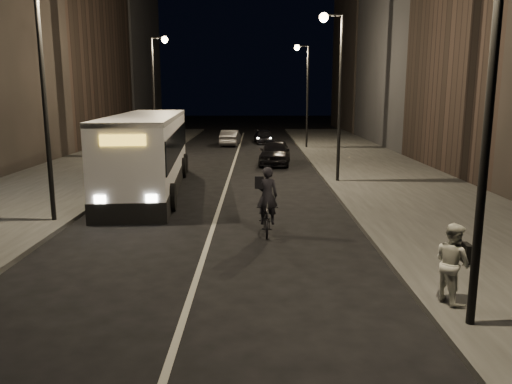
{
  "coord_description": "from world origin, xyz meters",
  "views": [
    {
      "loc": [
        1.49,
        -12.92,
        4.51
      ],
      "look_at": [
        1.47,
        2.24,
        1.5
      ],
      "focal_mm": 35.0,
      "sensor_mm": 36.0,
      "label": 1
    }
  ],
  "objects_px": {
    "city_bus": "(148,149)",
    "car_near": "(275,152)",
    "streetlight_right_far": "(304,82)",
    "streetlight_left_near": "(50,67)",
    "streetlight_right_mid": "(335,75)",
    "streetlight_left_far": "(157,81)",
    "car_mid": "(230,138)",
    "cyclist_on_bicycle": "(267,212)",
    "car_far": "(264,137)",
    "pedestrian_woman": "(453,263)",
    "streetlight_right_near": "(480,43)"
  },
  "relations": [
    {
      "from": "streetlight_right_mid",
      "to": "streetlight_left_near",
      "type": "height_order",
      "value": "same"
    },
    {
      "from": "cyclist_on_bicycle",
      "to": "pedestrian_woman",
      "type": "height_order",
      "value": "cyclist_on_bicycle"
    },
    {
      "from": "car_mid",
      "to": "car_near",
      "type": "bearing_deg",
      "value": 109.82
    },
    {
      "from": "streetlight_right_mid",
      "to": "pedestrian_woman",
      "type": "bearing_deg",
      "value": -88.97
    },
    {
      "from": "streetlight_right_mid",
      "to": "streetlight_left_far",
      "type": "xyz_separation_m",
      "value": [
        -10.66,
        10.0,
        0.0
      ]
    },
    {
      "from": "car_near",
      "to": "streetlight_right_far",
      "type": "bearing_deg",
      "value": 78.79
    },
    {
      "from": "city_bus",
      "to": "car_near",
      "type": "height_order",
      "value": "city_bus"
    },
    {
      "from": "streetlight_right_near",
      "to": "car_mid",
      "type": "xyz_separation_m",
      "value": [
        -6.13,
        34.8,
        -4.67
      ]
    },
    {
      "from": "city_bus",
      "to": "streetlight_left_far",
      "type": "bearing_deg",
      "value": 93.49
    },
    {
      "from": "streetlight_left_near",
      "to": "streetlight_right_far",
      "type": "bearing_deg",
      "value": 66.04
    },
    {
      "from": "streetlight_right_mid",
      "to": "city_bus",
      "type": "bearing_deg",
      "value": -170.02
    },
    {
      "from": "streetlight_left_far",
      "to": "cyclist_on_bicycle",
      "type": "bearing_deg",
      "value": -69.6
    },
    {
      "from": "streetlight_right_far",
      "to": "city_bus",
      "type": "xyz_separation_m",
      "value": [
        -8.93,
        -17.57,
        -3.44
      ]
    },
    {
      "from": "city_bus",
      "to": "streetlight_right_mid",
      "type": "bearing_deg",
      "value": 4.96
    },
    {
      "from": "streetlight_right_far",
      "to": "cyclist_on_bicycle",
      "type": "bearing_deg",
      "value": -97.9
    },
    {
      "from": "streetlight_right_mid",
      "to": "car_far",
      "type": "distance_m",
      "value": 21.55
    },
    {
      "from": "streetlight_right_mid",
      "to": "streetlight_right_far",
      "type": "xyz_separation_m",
      "value": [
        0.0,
        16.0,
        0.0
      ]
    },
    {
      "from": "city_bus",
      "to": "pedestrian_woman",
      "type": "height_order",
      "value": "city_bus"
    },
    {
      "from": "streetlight_right_far",
      "to": "car_far",
      "type": "relative_size",
      "value": 2.06
    },
    {
      "from": "cyclist_on_bicycle",
      "to": "pedestrian_woman",
      "type": "xyz_separation_m",
      "value": [
        3.77,
        -5.72,
        0.27
      ]
    },
    {
      "from": "streetlight_left_near",
      "to": "car_near",
      "type": "relative_size",
      "value": 1.74
    },
    {
      "from": "car_far",
      "to": "cyclist_on_bicycle",
      "type": "bearing_deg",
      "value": -96.83
    },
    {
      "from": "car_near",
      "to": "car_far",
      "type": "bearing_deg",
      "value": 97.15
    },
    {
      "from": "car_near",
      "to": "streetlight_right_mid",
      "type": "bearing_deg",
      "value": -63.89
    },
    {
      "from": "streetlight_right_far",
      "to": "car_near",
      "type": "bearing_deg",
      "value": -106.29
    },
    {
      "from": "streetlight_right_near",
      "to": "pedestrian_woman",
      "type": "height_order",
      "value": "streetlight_right_near"
    },
    {
      "from": "streetlight_right_near",
      "to": "streetlight_left_near",
      "type": "relative_size",
      "value": 1.0
    },
    {
      "from": "car_far",
      "to": "streetlight_right_near",
      "type": "bearing_deg",
      "value": -91.26
    },
    {
      "from": "city_bus",
      "to": "car_mid",
      "type": "xyz_separation_m",
      "value": [
        2.8,
        20.37,
        -1.24
      ]
    },
    {
      "from": "city_bus",
      "to": "car_far",
      "type": "xyz_separation_m",
      "value": [
        5.77,
        22.35,
        -1.35
      ]
    },
    {
      "from": "streetlight_left_far",
      "to": "pedestrian_woman",
      "type": "distance_m",
      "value": 27.6
    },
    {
      "from": "pedestrian_woman",
      "to": "car_near",
      "type": "bearing_deg",
      "value": -11.46
    },
    {
      "from": "streetlight_left_near",
      "to": "car_near",
      "type": "height_order",
      "value": "streetlight_left_near"
    },
    {
      "from": "streetlight_right_near",
      "to": "car_far",
      "type": "distance_m",
      "value": 37.22
    },
    {
      "from": "pedestrian_woman",
      "to": "car_far",
      "type": "xyz_separation_m",
      "value": [
        -3.43,
        35.74,
        -0.45
      ]
    },
    {
      "from": "cyclist_on_bicycle",
      "to": "car_near",
      "type": "distance_m",
      "value": 16.18
    },
    {
      "from": "streetlight_right_far",
      "to": "streetlight_left_near",
      "type": "distance_m",
      "value": 26.26
    },
    {
      "from": "streetlight_right_mid",
      "to": "streetlight_left_far",
      "type": "height_order",
      "value": "same"
    },
    {
      "from": "streetlight_right_far",
      "to": "car_far",
      "type": "xyz_separation_m",
      "value": [
        -3.16,
        4.77,
        -4.79
      ]
    },
    {
      "from": "car_far",
      "to": "pedestrian_woman",
      "type": "bearing_deg",
      "value": -90.69
    },
    {
      "from": "streetlight_left_far",
      "to": "pedestrian_woman",
      "type": "relative_size",
      "value": 4.73
    },
    {
      "from": "streetlight_right_mid",
      "to": "streetlight_left_far",
      "type": "distance_m",
      "value": 14.62
    },
    {
      "from": "streetlight_left_far",
      "to": "car_far",
      "type": "xyz_separation_m",
      "value": [
        7.51,
        10.77,
        -4.79
      ]
    },
    {
      "from": "streetlight_right_mid",
      "to": "streetlight_left_near",
      "type": "xyz_separation_m",
      "value": [
        -10.66,
        -8.0,
        0.0
      ]
    },
    {
      "from": "car_near",
      "to": "car_far",
      "type": "relative_size",
      "value": 1.18
    },
    {
      "from": "car_near",
      "to": "streetlight_left_near",
      "type": "bearing_deg",
      "value": -113.16
    },
    {
      "from": "streetlight_right_far",
      "to": "pedestrian_woman",
      "type": "height_order",
      "value": "streetlight_right_far"
    },
    {
      "from": "city_bus",
      "to": "cyclist_on_bicycle",
      "type": "distance_m",
      "value": 9.48
    },
    {
      "from": "streetlight_right_near",
      "to": "city_bus",
      "type": "height_order",
      "value": "streetlight_right_near"
    },
    {
      "from": "streetlight_right_mid",
      "to": "streetlight_left_far",
      "type": "relative_size",
      "value": 1.0
    }
  ]
}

